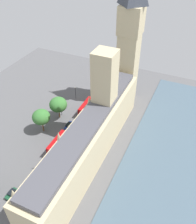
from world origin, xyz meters
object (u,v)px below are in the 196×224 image
car_dark_green_by_river_gate (12,194)px  plane_tree_midblock (41,117)px  pedestrian_near_tower (73,144)px  street_lamp_slot_12 (75,91)px  double_decker_bus_corner (58,144)px  double_decker_bus_leading (86,107)px  street_lamp_slot_11 (61,107)px  pedestrian_trailing (16,221)px  plane_tree_under_trees (58,105)px  car_white_opposite_hall (39,174)px  pedestrian_far_end (41,189)px  car_blue_kerbside (69,125)px  clock_tower (130,34)px  parliament_building (92,134)px

car_dark_green_by_river_gate → plane_tree_midblock: 29.70m
pedestrian_near_tower → street_lamp_slot_12: (13.27, -26.75, 3.60)m
double_decker_bus_corner → plane_tree_midblock: (10.39, -5.98, 4.37)m
double_decker_bus_leading → double_decker_bus_corner: size_ratio=1.00×
street_lamp_slot_11 → pedestrian_trailing: bearing=105.7°
double_decker_bus_leading → plane_tree_under_trees: plane_tree_under_trees is taller
car_white_opposite_hall → pedestrian_trailing: (-3.40, 15.75, -0.20)m
double_decker_bus_corner → street_lamp_slot_12: size_ratio=1.70×
pedestrian_trailing → plane_tree_under_trees: 46.21m
pedestrian_near_tower → street_lamp_slot_12: street_lamp_slot_12 is taller
pedestrian_trailing → pedestrian_far_end: bearing=-70.3°
pedestrian_near_tower → street_lamp_slot_11: street_lamp_slot_11 is taller
car_blue_kerbside → pedestrian_far_end: size_ratio=3.09×
double_decker_bus_leading → street_lamp_slot_11: (8.71, 5.93, 1.57)m
clock_tower → double_decker_bus_corner: 50.20m
car_dark_green_by_river_gate → plane_tree_midblock: plane_tree_midblock is taller
car_blue_kerbside → pedestrian_near_tower: car_blue_kerbside is taller
parliament_building → plane_tree_under_trees: (20.88, -12.28, -2.69)m
double_decker_bus_leading → car_white_opposite_hall: double_decker_bus_leading is taller
double_decker_bus_leading → pedestrian_far_end: (-4.71, 40.56, -1.94)m
double_decker_bus_leading → pedestrian_trailing: double_decker_bus_leading is taller
street_lamp_slot_11 → parliament_building: bearing=146.1°
car_blue_kerbside → street_lamp_slot_12: (6.93, -18.67, 3.43)m
car_dark_green_by_river_gate → pedestrian_trailing: car_dark_green_by_river_gate is taller
clock_tower → double_decker_bus_corner: bearing=74.2°
double_decker_bus_leading → street_lamp_slot_11: 10.65m
double_decker_bus_leading → pedestrian_far_end: 40.87m
car_white_opposite_hall → street_lamp_slot_12: bearing=107.2°
car_white_opposite_hall → pedestrian_far_end: car_white_opposite_hall is taller
car_blue_kerbside → plane_tree_midblock: (7.97, 6.04, 6.11)m
parliament_building → plane_tree_midblock: parliament_building is taller
parliament_building → plane_tree_under_trees: 24.38m
clock_tower → street_lamp_slot_12: (20.69, 9.41, -26.32)m
plane_tree_under_trees → street_lamp_slot_11: size_ratio=1.63×
pedestrian_trailing → street_lamp_slot_11: street_lamp_slot_11 is taller
parliament_building → double_decker_bus_leading: bearing=-58.5°
clock_tower → plane_tree_under_trees: (20.26, 24.40, -23.95)m
clock_tower → car_dark_green_by_river_gate: 70.34m
parliament_building → clock_tower: clock_tower is taller
parliament_building → car_blue_kerbside: bearing=-30.9°
pedestrian_far_end → plane_tree_midblock: plane_tree_midblock is taller
street_lamp_slot_12 → car_white_opposite_hall: bearing=102.8°
parliament_building → pedestrian_near_tower: size_ratio=42.33×
double_decker_bus_corner → pedestrian_far_end: (-4.39, 17.11, -1.94)m
car_white_opposite_hall → pedestrian_trailing: bearing=-73.4°
pedestrian_far_end → clock_tower: bearing=55.5°
double_decker_bus_corner → pedestrian_near_tower: size_ratio=6.63×
parliament_building → street_lamp_slot_11: size_ratio=11.22×
double_decker_bus_leading → car_blue_kerbside: bearing=78.6°
pedestrian_trailing → street_lamp_slot_12: street_lamp_slot_12 is taller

